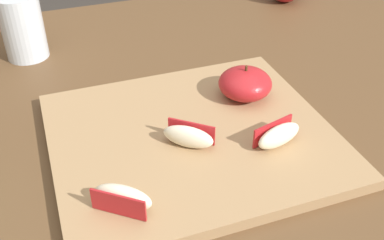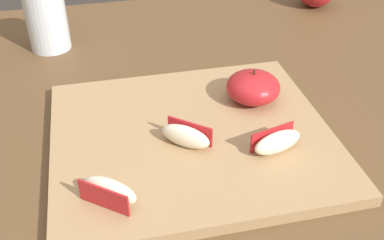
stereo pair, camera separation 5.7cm
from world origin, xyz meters
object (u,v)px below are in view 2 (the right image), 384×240
(cutting_board, at_px, (192,138))
(apple_half_skin_up, at_px, (253,87))
(apple_wedge_middle, at_px, (109,191))
(apple_wedge_near_knife, at_px, (186,136))
(drinking_glass_water, at_px, (47,19))
(apple_wedge_front, at_px, (277,142))

(cutting_board, height_order, apple_half_skin_up, apple_half_skin_up)
(cutting_board, bearing_deg, apple_wedge_middle, -138.82)
(apple_half_skin_up, height_order, apple_wedge_near_knife, apple_half_skin_up)
(cutting_board, distance_m, drinking_glass_water, 0.36)
(apple_wedge_middle, relative_size, apple_wedge_front, 0.94)
(apple_wedge_middle, bearing_deg, apple_wedge_near_knife, 37.23)
(apple_wedge_middle, height_order, apple_wedge_front, same)
(apple_wedge_front, bearing_deg, apple_wedge_near_knife, 161.22)
(apple_half_skin_up, relative_size, apple_wedge_front, 1.12)
(apple_wedge_front, distance_m, drinking_glass_water, 0.46)
(cutting_board, distance_m, apple_wedge_middle, 0.15)
(apple_wedge_near_knife, height_order, apple_wedge_front, same)
(apple_wedge_middle, height_order, drinking_glass_water, drinking_glass_water)
(apple_half_skin_up, bearing_deg, apple_wedge_near_knife, -144.77)
(cutting_board, relative_size, apple_wedge_front, 5.26)
(apple_half_skin_up, bearing_deg, apple_wedge_front, -94.39)
(apple_wedge_middle, xyz_separation_m, drinking_glass_water, (-0.07, 0.41, 0.02))
(apple_wedge_near_knife, xyz_separation_m, drinking_glass_water, (-0.17, 0.34, 0.02))
(apple_wedge_middle, distance_m, apple_wedge_near_knife, 0.12)
(cutting_board, height_order, drinking_glass_water, drinking_glass_water)
(apple_half_skin_up, relative_size, apple_wedge_middle, 1.19)
(apple_wedge_middle, relative_size, drinking_glass_water, 0.60)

